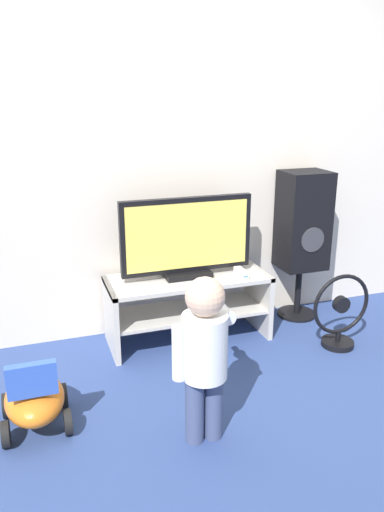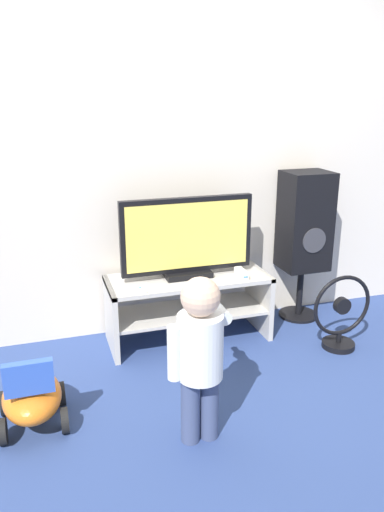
# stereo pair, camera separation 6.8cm
# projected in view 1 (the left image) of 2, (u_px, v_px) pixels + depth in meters

# --- Properties ---
(ground_plane) EXTENTS (16.00, 16.00, 0.00)m
(ground_plane) POSITION_uv_depth(u_px,v_px,m) (198.00, 353.00, 3.53)
(ground_plane) COLOR navy
(wall_back) EXTENTS (10.00, 0.06, 2.60)m
(wall_back) POSITION_uv_depth(u_px,v_px,m) (174.00, 158.00, 3.61)
(wall_back) COLOR silver
(wall_back) RESTS_ON ground_plane
(tv_stand) EXTENTS (1.17, 0.46, 0.49)m
(tv_stand) POSITION_uv_depth(u_px,v_px,m) (188.00, 298.00, 3.63)
(tv_stand) COLOR beige
(tv_stand) RESTS_ON ground_plane
(television) EXTENTS (0.95, 0.20, 0.58)m
(television) POSITION_uv_depth(u_px,v_px,m) (187.00, 238.00, 3.51)
(television) COLOR black
(television) RESTS_ON tv_stand
(game_console) EXTENTS (0.05, 0.16, 0.06)m
(game_console) POSITION_uv_depth(u_px,v_px,m) (241.00, 273.00, 3.58)
(game_console) COLOR white
(game_console) RESTS_ON tv_stand
(remote_primary) EXTENTS (0.07, 0.13, 0.03)m
(remote_primary) POSITION_uv_depth(u_px,v_px,m) (141.00, 290.00, 3.32)
(remote_primary) COLOR white
(remote_primary) RESTS_ON tv_stand
(child) EXTENTS (0.35, 0.51, 0.91)m
(child) POSITION_uv_depth(u_px,v_px,m) (204.00, 347.00, 2.50)
(child) COLOR #3F4C72
(child) RESTS_ON ground_plane
(speaker_tower) EXTENTS (0.35, 0.32, 1.19)m
(speaker_tower) POSITION_uv_depth(u_px,v_px,m) (303.00, 224.00, 3.89)
(speaker_tower) COLOR black
(speaker_tower) RESTS_ON ground_plane
(floor_fan) EXTENTS (0.45, 0.23, 0.55)m
(floor_fan) POSITION_uv_depth(u_px,v_px,m) (340.00, 315.00, 3.55)
(floor_fan) COLOR black
(floor_fan) RESTS_ON ground_plane
(ride_on_toy) EXTENTS (0.35, 0.48, 0.45)m
(ride_on_toy) POSITION_uv_depth(u_px,v_px,m) (35.00, 398.00, 2.70)
(ride_on_toy) COLOR orange
(ride_on_toy) RESTS_ON ground_plane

